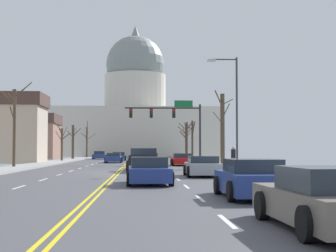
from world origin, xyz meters
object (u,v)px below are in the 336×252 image
at_px(sedan_near_03, 203,167).
at_px(sedan_oncoming_01, 119,156).
at_px(signal_gantry, 173,118).
at_px(sedan_near_04, 149,172).
at_px(pedestrian_00, 233,156).
at_px(sedan_near_00, 182,160).
at_px(sedan_oncoming_00, 114,158).
at_px(sedan_near_01, 147,161).
at_px(pickup_truck_near_02, 144,161).
at_px(street_lamp_right, 233,103).
at_px(sedan_near_06, 326,200).
at_px(sedan_near_05, 252,179).
at_px(sedan_oncoming_02, 99,155).

distance_m(sedan_near_03, sedan_oncoming_01, 42.33).
distance_m(signal_gantry, sedan_oncoming_01, 20.15).
distance_m(sedan_near_04, pedestrian_00, 15.04).
distance_m(sedan_near_00, sedan_oncoming_00, 12.47).
xyz_separation_m(sedan_near_01, sedan_oncoming_01, (-3.69, 29.37, -0.05)).
bearing_deg(sedan_oncoming_00, sedan_near_00, -55.08).
relative_size(sedan_near_01, sedan_oncoming_01, 1.00).
relative_size(pickup_truck_near_02, sedan_near_03, 1.29).
height_order(street_lamp_right, sedan_near_04, street_lamp_right).
xyz_separation_m(sedan_oncoming_00, sedan_oncoming_01, (0.02, 11.94, 0.02)).
xyz_separation_m(signal_gantry, sedan_near_00, (0.71, -3.54, -4.26)).
height_order(signal_gantry, sedan_oncoming_01, signal_gantry).
xyz_separation_m(signal_gantry, sedan_near_03, (0.40, -23.15, -4.24)).
height_order(sedan_near_00, sedan_near_06, sedan_near_06).
bearing_deg(sedan_near_03, pickup_truck_near_02, 115.74).
height_order(sedan_near_00, sedan_near_05, sedan_near_05).
xyz_separation_m(pickup_truck_near_02, sedan_oncoming_02, (-6.82, 43.80, -0.14)).
height_order(sedan_near_01, sedan_near_04, sedan_near_01).
bearing_deg(sedan_near_04, sedan_oncoming_01, 94.27).
distance_m(sedan_near_00, pickup_truck_near_02, 13.09).
distance_m(sedan_near_00, sedan_oncoming_01, 23.28).
xyz_separation_m(sedan_near_01, sedan_near_05, (3.19, -25.39, 0.00)).
bearing_deg(street_lamp_right, sedan_near_06, -95.99).
distance_m(sedan_near_01, sedan_oncoming_00, 17.82).
xyz_separation_m(pickup_truck_near_02, sedan_oncoming_01, (-3.40, 34.71, -0.18)).
height_order(sedan_near_01, sedan_near_06, sedan_near_01).
height_order(pickup_truck_near_02, sedan_near_03, pickup_truck_near_02).
bearing_deg(sedan_oncoming_00, pickup_truck_near_02, -81.47).
distance_m(sedan_near_01, sedan_near_03, 12.80).
bearing_deg(sedan_near_06, pickup_truck_near_02, 97.62).
xyz_separation_m(signal_gantry, sedan_oncoming_01, (-6.40, 18.63, -4.25)).
bearing_deg(sedan_near_05, pickup_truck_near_02, 99.84).
bearing_deg(sedan_near_06, sedan_oncoming_00, 98.04).
bearing_deg(signal_gantry, sedan_oncoming_02, 109.52).
bearing_deg(pickup_truck_near_02, street_lamp_right, -12.98).
relative_size(sedan_near_03, sedan_near_05, 1.00).
bearing_deg(pedestrian_00, sedan_near_01, 140.07).
height_order(sedan_oncoming_01, pedestrian_00, pedestrian_00).
distance_m(street_lamp_right, sedan_oncoming_00, 26.39).
distance_m(sedan_near_06, pedestrian_00, 26.95).
bearing_deg(sedan_oncoming_00, sedan_oncoming_02, 99.19).
relative_size(street_lamp_right, sedan_near_05, 1.83).
xyz_separation_m(sedan_oncoming_00, pedestrian_00, (9.91, -22.62, 0.52)).
relative_size(signal_gantry, sedan_near_05, 1.84).
distance_m(street_lamp_right, pickup_truck_near_02, 7.54).
bearing_deg(pickup_truck_near_02, sedan_near_06, -82.38).
bearing_deg(sedan_near_03, sedan_near_06, -89.56).
height_order(sedan_near_05, sedan_oncoming_01, sedan_near_05).
xyz_separation_m(sedan_oncoming_02, pedestrian_00, (13.31, -43.65, 0.47)).
height_order(sedan_near_03, sedan_near_06, sedan_near_06).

